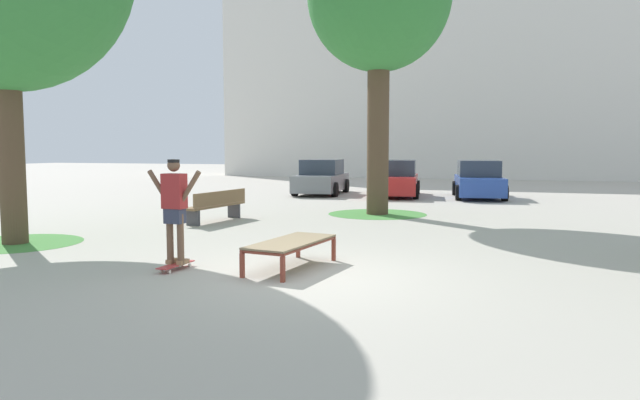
{
  "coord_description": "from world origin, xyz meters",
  "views": [
    {
      "loc": [
        2.92,
        -8.26,
        1.94
      ],
      "look_at": [
        -0.45,
        1.96,
        1.0
      ],
      "focal_mm": 32.58,
      "sensor_mm": 36.0,
      "label": 1
    }
  ],
  "objects": [
    {
      "name": "building_facade",
      "position": [
        1.7,
        32.63,
        7.77
      ],
      "size": [
        38.16,
        4.0,
        15.54
      ],
      "primitive_type": "cube",
      "color": "silver",
      "rests_on": "ground"
    },
    {
      "name": "skate_box",
      "position": [
        -0.45,
        0.46,
        0.41
      ],
      "size": [
        0.99,
        1.98,
        0.46
      ],
      "color": "brown",
      "rests_on": "ground"
    },
    {
      "name": "skater",
      "position": [
        -2.19,
        -0.21,
        1.07
      ],
      "size": [
        1.0,
        0.3,
        1.69
      ],
      "color": "brown",
      "rests_on": "skateboard"
    },
    {
      "name": "car_grey",
      "position": [
        -4.9,
        15.7,
        0.69
      ],
      "size": [
        2.22,
        4.35,
        1.5
      ],
      "color": "slate",
      "rests_on": "ground"
    },
    {
      "name": "car_red",
      "position": [
        -1.6,
        15.55,
        0.69
      ],
      "size": [
        2.34,
        4.39,
        1.5
      ],
      "color": "red",
      "rests_on": "ground"
    },
    {
      "name": "car_blue",
      "position": [
        1.7,
        15.77,
        0.69
      ],
      "size": [
        2.35,
        4.4,
        1.5
      ],
      "color": "#28479E",
      "rests_on": "ground"
    },
    {
      "name": "grass_patch_near_left",
      "position": [
        -6.8,
        1.05,
        0.0
      ],
      "size": [
        2.64,
        2.64,
        0.01
      ],
      "primitive_type": "cylinder",
      "color": "#47893D",
      "rests_on": "ground"
    },
    {
      "name": "skateboard",
      "position": [
        -2.19,
        -0.22,
        0.08
      ],
      "size": [
        0.24,
        0.81,
        0.09
      ],
      "color": "#B23333",
      "rests_on": "ground"
    },
    {
      "name": "ground_plane",
      "position": [
        0.0,
        0.0,
        0.0
      ],
      "size": [
        120.0,
        120.0,
        0.0
      ],
      "primitive_type": "plane",
      "color": "#B2AA9E"
    },
    {
      "name": "grass_patch_mid_back",
      "position": [
        -0.86,
        8.73,
        0.0
      ],
      "size": [
        2.95,
        2.95,
        0.01
      ],
      "primitive_type": "cylinder",
      "color": "#47893D",
      "rests_on": "ground"
    },
    {
      "name": "park_bench",
      "position": [
        -4.59,
        5.61,
        0.45
      ],
      "size": [
        0.68,
        2.43,
        0.83
      ],
      "color": "brown",
      "rests_on": "ground"
    }
  ]
}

